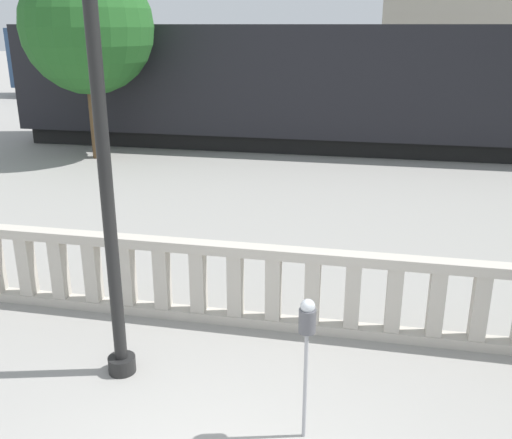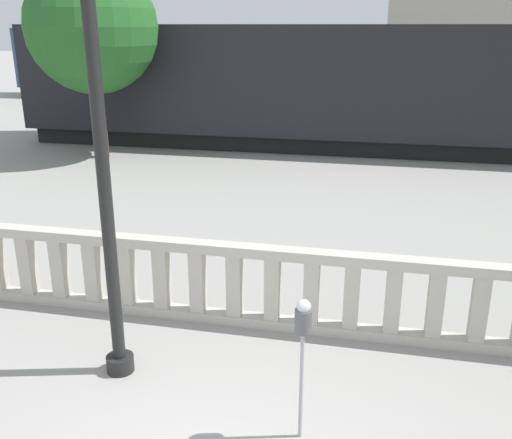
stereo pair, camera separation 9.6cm
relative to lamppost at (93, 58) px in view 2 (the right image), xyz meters
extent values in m
cube|color=#BCB5A8|center=(1.60, 1.44, -3.60)|extent=(17.06, 0.24, 0.14)
cube|color=#BCB5A8|center=(1.60, 1.44, -2.56)|extent=(17.06, 0.24, 0.14)
cube|color=#BCB5A8|center=(-2.13, 1.44, -3.08)|extent=(0.20, 0.20, 0.90)
cube|color=#BCB5A8|center=(-1.60, 1.44, -3.08)|extent=(0.20, 0.20, 0.90)
cube|color=#BCB5A8|center=(-1.07, 1.44, -3.08)|extent=(0.20, 0.20, 0.90)
cube|color=#BCB5A8|center=(-0.53, 1.44, -3.08)|extent=(0.20, 0.20, 0.90)
cube|color=#BCB5A8|center=(0.00, 1.44, -3.08)|extent=(0.20, 0.20, 0.90)
cube|color=#BCB5A8|center=(0.53, 1.44, -3.08)|extent=(0.20, 0.20, 0.90)
cube|color=#BCB5A8|center=(1.07, 1.44, -3.08)|extent=(0.20, 0.20, 0.90)
cube|color=#BCB5A8|center=(1.60, 1.44, -3.08)|extent=(0.20, 0.20, 0.90)
cube|color=#BCB5A8|center=(2.13, 1.44, -3.08)|extent=(0.20, 0.20, 0.90)
cube|color=#BCB5A8|center=(2.67, 1.44, -3.08)|extent=(0.20, 0.20, 0.90)
cube|color=#BCB5A8|center=(3.20, 1.44, -3.08)|extent=(0.20, 0.20, 0.90)
cube|color=#BCB5A8|center=(3.74, 1.44, -3.08)|extent=(0.20, 0.20, 0.90)
cube|color=#BCB5A8|center=(4.27, 1.44, -3.08)|extent=(0.20, 0.20, 0.90)
cylinder|color=black|center=(0.00, 0.00, -3.57)|extent=(0.33, 0.33, 0.20)
cylinder|color=black|center=(0.00, 0.00, -0.25)|extent=(0.15, 0.15, 6.44)
cylinder|color=#99999E|center=(2.30, -0.69, -3.07)|extent=(0.04, 0.04, 1.21)
cylinder|color=#4C4C51|center=(2.30, -0.69, -2.34)|extent=(0.17, 0.17, 0.24)
sphere|color=#B2B7BC|center=(2.30, -0.69, -2.19)|extent=(0.14, 0.14, 0.14)
cube|color=black|center=(4.41, 13.61, -3.39)|extent=(26.84, 2.21, 0.55)
cube|color=black|center=(4.41, 13.61, -1.40)|extent=(27.39, 2.76, 3.45)
cube|color=black|center=(-3.77, 25.62, -3.39)|extent=(27.44, 2.12, 0.55)
cube|color=navy|center=(-3.77, 25.62, -1.49)|extent=(28.00, 2.65, 3.26)
cube|color=navy|center=(8.73, 25.62, 0.44)|extent=(3.00, 2.38, 0.60)
cylinder|color=brown|center=(-5.67, 10.83, -2.44)|extent=(0.38, 0.38, 2.46)
sphere|color=#235B23|center=(-5.67, 10.83, 0.25)|extent=(3.91, 3.91, 3.91)
camera|label=1|loc=(2.80, -5.50, 0.32)|focal=40.00mm
camera|label=2|loc=(2.89, -5.48, 0.32)|focal=40.00mm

